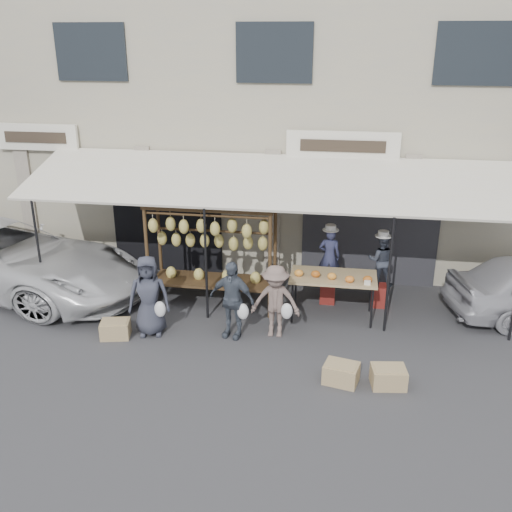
{
  "coord_description": "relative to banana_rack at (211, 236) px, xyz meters",
  "views": [
    {
      "loc": [
        1.59,
        -8.88,
        5.34
      ],
      "look_at": [
        -0.05,
        1.4,
        1.3
      ],
      "focal_mm": 40.0,
      "sensor_mm": 36.0,
      "label": 1
    }
  ],
  "objects": [
    {
      "name": "vendor_left",
      "position": [
        2.38,
        0.55,
        -0.52
      ],
      "size": [
        0.45,
        0.3,
        1.22
      ],
      "primitive_type": "imported",
      "rotation": [
        0.0,
        0.0,
        3.12
      ],
      "color": "#292D4D",
      "rests_on": "stool_left"
    },
    {
      "name": "produce_table",
      "position": [
        2.49,
        -0.16,
        -0.7
      ],
      "size": [
        1.7,
        0.9,
        1.04
      ],
      "color": "tan",
      "rests_on": "ground_plane"
    },
    {
      "name": "crate_near_a",
      "position": [
        2.73,
        -2.46,
        -1.4
      ],
      "size": [
        0.63,
        0.53,
        0.33
      ],
      "primitive_type": "cube",
      "rotation": [
        0.0,
        0.0,
        -0.23
      ],
      "color": "tan",
      "rests_on": "ground_plane"
    },
    {
      "name": "stool_left",
      "position": [
        2.38,
        0.55,
        -1.35
      ],
      "size": [
        0.32,
        0.32,
        0.44
      ],
      "primitive_type": "cube",
      "rotation": [
        0.0,
        0.0,
        0.03
      ],
      "color": "maroon",
      "rests_on": "ground_plane"
    },
    {
      "name": "awning",
      "position": [
        1.03,
        0.57,
        1.01
      ],
      "size": [
        10.0,
        2.35,
        2.92
      ],
      "color": "silver",
      "rests_on": "ground_plane"
    },
    {
      "name": "customer_right",
      "position": [
        1.46,
        -1.06,
        -0.85
      ],
      "size": [
        0.92,
        0.53,
        1.42
      ],
      "primitive_type": "imported",
      "rotation": [
        0.0,
        0.0,
        0.0
      ],
      "color": "#6F5C54",
      "rests_on": "ground_plane"
    },
    {
      "name": "customer_mid",
      "position": [
        0.65,
        -1.21,
        -0.81
      ],
      "size": [
        0.95,
        0.55,
        1.51
      ],
      "primitive_type": "imported",
      "rotation": [
        0.0,
        0.0,
        -0.22
      ],
      "color": "#434A56",
      "rests_on": "ground_plane"
    },
    {
      "name": "vendor_right",
      "position": [
        3.44,
        0.55,
        -0.54
      ],
      "size": [
        0.57,
        0.46,
        1.12
      ],
      "primitive_type": "imported",
      "rotation": [
        0.0,
        0.0,
        3.06
      ],
      "color": "#313643",
      "rests_on": "stool_right"
    },
    {
      "name": "banana_rack",
      "position": [
        0.0,
        0.0,
        0.0
      ],
      "size": [
        2.6,
        0.9,
        2.24
      ],
      "color": "#3B2915",
      "rests_on": "ground_plane"
    },
    {
      "name": "crate_far",
      "position": [
        -1.52,
        -1.6,
        -1.41
      ],
      "size": [
        0.61,
        0.51,
        0.32
      ],
      "primitive_type": "cube",
      "rotation": [
        0.0,
        0.0,
        0.22
      ],
      "color": "tan",
      "rests_on": "ground_plane"
    },
    {
      "name": "crate_near_b",
      "position": [
        3.49,
        -2.44,
        -1.4
      ],
      "size": [
        0.6,
        0.48,
        0.33
      ],
      "primitive_type": "cube",
      "rotation": [
        0.0,
        0.0,
        0.14
      ],
      "color": "tan",
      "rests_on": "ground_plane"
    },
    {
      "name": "customer_left",
      "position": [
        -0.9,
        -1.36,
        -0.78
      ],
      "size": [
        0.86,
        0.66,
        1.57
      ],
      "primitive_type": "imported",
      "rotation": [
        0.0,
        0.0,
        0.23
      ],
      "color": "#313440",
      "rests_on": "ground_plane"
    },
    {
      "name": "ground_plane",
      "position": [
        1.02,
        -1.71,
        -1.56
      ],
      "size": [
        90.0,
        90.0,
        0.0
      ],
      "primitive_type": "plane",
      "color": "#2D2D30"
    },
    {
      "name": "stool_right",
      "position": [
        3.44,
        0.55,
        -1.33
      ],
      "size": [
        0.36,
        0.36,
        0.47
      ],
      "primitive_type": "cube",
      "rotation": [
        0.0,
        0.0,
        -0.1
      ],
      "color": "maroon",
      "rests_on": "ground_plane"
    },
    {
      "name": "shophouse",
      "position": [
        1.02,
        4.78,
        2.08
      ],
      "size": [
        24.0,
        6.15,
        7.3
      ],
      "color": "gray",
      "rests_on": "ground_plane"
    }
  ]
}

